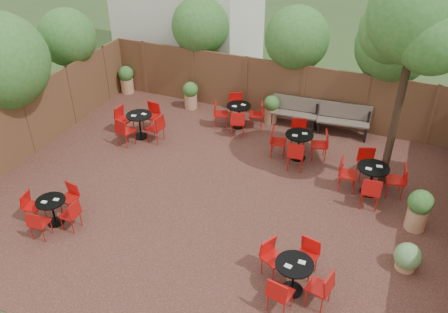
% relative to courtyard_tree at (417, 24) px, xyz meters
% --- Properties ---
extents(ground, '(80.00, 80.00, 0.00)m').
position_rel_courtyard_tree_xyz_m(ground, '(-3.97, -2.34, -4.44)').
color(ground, '#354F23').
rests_on(ground, ground).
extents(courtyard_paving, '(12.00, 10.00, 0.02)m').
position_rel_courtyard_tree_xyz_m(courtyard_paving, '(-3.97, -2.34, -4.43)').
color(courtyard_paving, '#381E17').
rests_on(courtyard_paving, ground).
extents(fence_back, '(12.00, 0.08, 2.00)m').
position_rel_courtyard_tree_xyz_m(fence_back, '(-3.97, 2.66, -3.44)').
color(fence_back, brown).
rests_on(fence_back, ground).
extents(fence_left, '(0.08, 10.00, 2.00)m').
position_rel_courtyard_tree_xyz_m(fence_left, '(-9.97, -2.34, -3.44)').
color(fence_left, brown).
rests_on(fence_left, ground).
extents(overhang_foliage, '(15.82, 10.50, 2.75)m').
position_rel_courtyard_tree_xyz_m(overhang_foliage, '(-4.88, 0.18, -1.72)').
color(overhang_foliage, '#306821').
rests_on(overhang_foliage, ground).
extents(courtyard_tree, '(2.55, 2.45, 5.77)m').
position_rel_courtyard_tree_xyz_m(courtyard_tree, '(0.00, 0.00, 0.00)').
color(courtyard_tree, black).
rests_on(courtyard_tree, courtyard_paving).
extents(park_bench_left, '(1.57, 0.58, 0.96)m').
position_rel_courtyard_tree_xyz_m(park_bench_left, '(-3.11, 2.29, -3.93)').
color(park_bench_left, brown).
rests_on(park_bench_left, courtyard_paving).
extents(park_bench_right, '(1.67, 0.70, 1.01)m').
position_rel_courtyard_tree_xyz_m(park_bench_right, '(-1.50, 2.30, -3.90)').
color(park_bench_right, brown).
rests_on(park_bench_right, courtyard_paving).
extents(bistro_tables, '(8.87, 7.77, 0.94)m').
position_rel_courtyard_tree_xyz_m(bistro_tables, '(-3.67, -1.18, -3.96)').
color(bistro_tables, black).
rests_on(bistro_tables, courtyard_paving).
extents(planters, '(11.16, 4.57, 1.08)m').
position_rel_courtyard_tree_xyz_m(planters, '(-4.66, 1.08, -3.87)').
color(planters, tan).
rests_on(planters, courtyard_paving).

